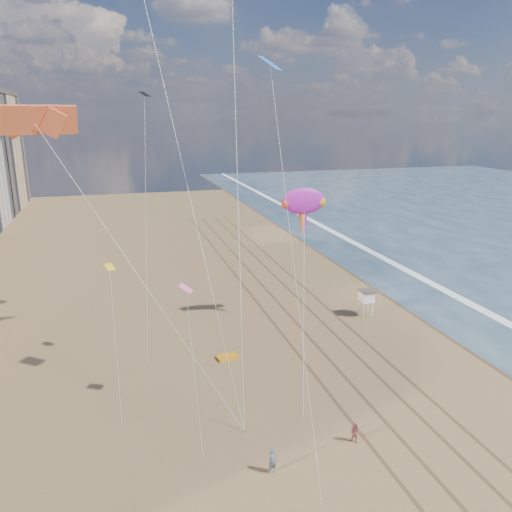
% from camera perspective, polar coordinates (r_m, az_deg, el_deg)
% --- Properties ---
extents(wet_sand, '(260.00, 260.00, 0.00)m').
position_cam_1_polar(wet_sand, '(69.54, 15.96, -2.98)').
color(wet_sand, '#42301E').
rests_on(wet_sand, ground).
extents(foam, '(260.00, 260.00, 0.00)m').
position_cam_1_polar(foam, '(71.79, 18.82, -2.63)').
color(foam, white).
rests_on(foam, ground).
extents(tracks, '(7.68, 120.00, 0.01)m').
position_cam_1_polar(tracks, '(54.04, 6.47, -7.98)').
color(tracks, brown).
rests_on(tracks, ground).
extents(lifeguard_stand, '(1.65, 1.65, 2.98)m').
position_cam_1_polar(lifeguard_stand, '(56.91, 12.52, -4.53)').
color(lifeguard_stand, white).
rests_on(lifeguard_stand, ground).
extents(grounded_kite, '(2.15, 1.56, 0.22)m').
position_cam_1_polar(grounded_kite, '(47.28, -3.28, -11.44)').
color(grounded_kite, orange).
rests_on(grounded_kite, ground).
extents(show_kite, '(5.45, 9.12, 22.00)m').
position_cam_1_polar(show_kite, '(51.69, 5.45, 6.21)').
color(show_kite, purple).
rests_on(show_kite, ground).
extents(kite_flyer_a, '(0.72, 0.55, 1.74)m').
position_cam_1_polar(kite_flyer_a, '(33.85, 1.90, -22.35)').
color(kite_flyer_a, '#515B68').
rests_on(kite_flyer_a, ground).
extents(kite_flyer_b, '(0.89, 0.90, 1.47)m').
position_cam_1_polar(kite_flyer_b, '(36.95, 11.23, -19.25)').
color(kite_flyer_b, brown).
rests_on(kite_flyer_b, ground).
extents(small_kites, '(12.85, 19.79, 16.95)m').
position_cam_1_polar(small_kites, '(39.01, -7.02, 12.56)').
color(small_kites, '#FC62BA').
rests_on(small_kites, ground).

